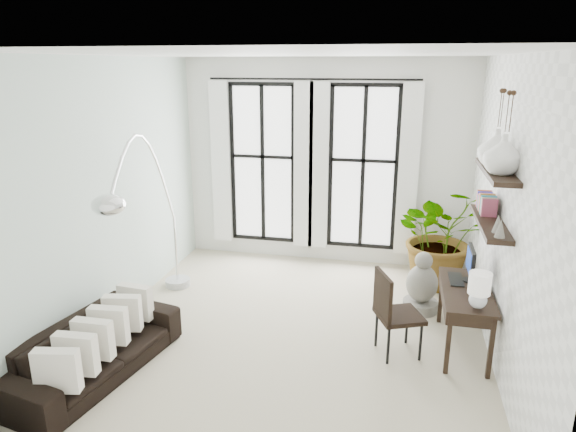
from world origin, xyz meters
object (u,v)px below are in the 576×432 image
(sofa, at_px, (95,349))
(desk_chair, at_px, (392,309))
(plant, at_px, (442,235))
(buddha, at_px, (422,286))
(arc_lamp, at_px, (144,177))
(desk, at_px, (467,294))

(sofa, bearing_deg, desk_chair, -59.71)
(plant, bearing_deg, buddha, -106.60)
(plant, height_order, arc_lamp, arc_lamp)
(plant, distance_m, desk_chair, 2.17)
(buddha, bearing_deg, plant, 73.40)
(sofa, distance_m, desk, 3.99)
(sofa, relative_size, desk_chair, 2.02)
(sofa, xyz_separation_m, arc_lamp, (0.10, 1.14, 1.57))
(buddha, bearing_deg, sofa, -146.51)
(sofa, distance_m, desk_chair, 3.15)
(desk_chair, height_order, arc_lamp, arc_lamp)
(desk_chair, xyz_separation_m, buddha, (0.36, 1.15, -0.21))
(desk, xyz_separation_m, arc_lamp, (-3.65, -0.15, 1.17))
(buddha, bearing_deg, desk_chair, -107.36)
(sofa, height_order, buddha, buddha)
(sofa, distance_m, arc_lamp, 1.94)
(plant, height_order, buddha, plant)
(desk_chair, distance_m, buddha, 1.22)
(sofa, distance_m, plant, 4.78)
(sofa, bearing_deg, buddha, -45.69)
(plant, bearing_deg, desk_chair, -107.03)
(plant, distance_m, buddha, 1.04)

